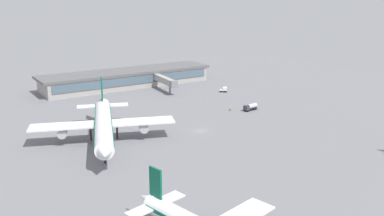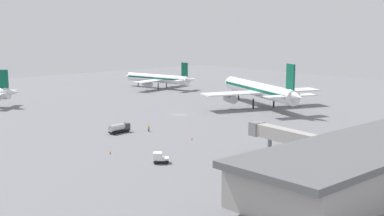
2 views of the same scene
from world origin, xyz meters
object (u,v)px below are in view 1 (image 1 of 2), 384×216
Objects in this scene: fuel_truck at (250,107)px; safety_cone_near_gate at (204,102)px; ground_crew_worker at (230,109)px; safety_cone_far_side at (249,96)px; airplane_at_gate at (103,124)px; baggage_tug at (224,90)px.

fuel_truck is 21.11m from safety_cone_near_gate.
safety_cone_far_side is at bearing 163.59° from ground_crew_worker.
airplane_at_gate is 57.50m from safety_cone_near_gate.
baggage_tug is 6.25× the size of safety_cone_far_side.
safety_cone_near_gate is at bearing -111.07° from baggage_tug.
airplane_at_gate is 86.41× the size of safety_cone_far_side.
safety_cone_near_gate is (-52.41, -22.96, -5.67)m from airplane_at_gate.
ground_crew_worker is (6.95, -3.77, -0.54)m from fuel_truck.
safety_cone_far_side is at bearing -137.78° from fuel_truck.
airplane_at_gate is at bearing -4.78° from fuel_truck.
airplane_at_gate is 13.83× the size of baggage_tug.
airplane_at_gate is 61.46m from fuel_truck.
baggage_tug is at bearing -117.76° from fuel_truck.
fuel_truck reaches higher than safety_cone_near_gate.
airplane_at_gate is at bearing -116.20° from baggage_tug.
fuel_truck reaches higher than ground_crew_worker.
baggage_tug is at bearing -149.15° from safety_cone_near_gate.
safety_cone_far_side is (-3.40, 13.54, -0.86)m from baggage_tug.
safety_cone_far_side is at bearing 175.58° from safety_cone_near_gate.
baggage_tug is 2.25× the size of ground_crew_worker.
safety_cone_near_gate is (19.68, 11.76, -0.86)m from baggage_tug.
safety_cone_far_side is (-21.26, -13.62, -0.55)m from ground_crew_worker.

